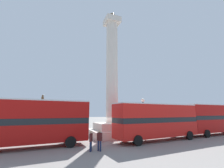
{
  "coord_description": "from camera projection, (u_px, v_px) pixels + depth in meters",
  "views": [
    {
      "loc": [
        -7.86,
        -20.04,
        3.12
      ],
      "look_at": [
        0.0,
        0.0,
        7.31
      ],
      "focal_mm": 24.0,
      "sensor_mm": 36.0,
      "label": 1
    }
  ],
  "objects": [
    {
      "name": "ground_plane",
      "position": [
        112.0,
        136.0,
        20.53
      ],
      "size": [
        200.0,
        200.0,
        0.0
      ],
      "primitive_type": "plane",
      "color": "gray"
    },
    {
      "name": "monument_column",
      "position": [
        112.0,
        95.0,
        21.6
      ],
      "size": [
        6.06,
        6.06,
        18.91
      ],
      "color": "beige",
      "rests_on": "ground_plane"
    },
    {
      "name": "street_lamp",
      "position": [
        143.0,
        112.0,
        20.26
      ],
      "size": [
        0.5,
        0.5,
        5.12
      ],
      "color": "black",
      "rests_on": "ground_plane"
    },
    {
      "name": "pedestrian_near_lamp",
      "position": [
        91.0,
        140.0,
        12.52
      ],
      "size": [
        0.36,
        0.46,
        1.65
      ],
      "rotation": [
        0.0,
        0.0,
        1.07
      ],
      "color": "#192347",
      "rests_on": "ground_plane"
    },
    {
      "name": "pedestrian_by_plinth",
      "position": [
        99.0,
        139.0,
        12.64
      ],
      "size": [
        0.38,
        0.48,
        1.7
      ],
      "rotation": [
        0.0,
        0.0,
        2.11
      ],
      "color": "#192347",
      "rests_on": "ground_plane"
    },
    {
      "name": "bus_c",
      "position": [
        25.0,
        121.0,
        13.58
      ],
      "size": [
        11.49,
        3.4,
        4.34
      ],
      "rotation": [
        0.0,
        0.0,
        0.07
      ],
      "color": "#A80F0C",
      "rests_on": "ground_plane"
    },
    {
      "name": "bus_b",
      "position": [
        214.0,
        118.0,
        22.5
      ],
      "size": [
        11.2,
        3.32,
        4.35
      ],
      "rotation": [
        0.0,
        0.0,
        0.05
      ],
      "color": "#A80F0C",
      "rests_on": "ground_plane"
    },
    {
      "name": "equestrian_statue",
      "position": [
        40.0,
        123.0,
        21.64
      ],
      "size": [
        3.17,
        2.27,
        5.8
      ],
      "rotation": [
        0.0,
        0.0,
        0.01
      ],
      "color": "beige",
      "rests_on": "ground_plane"
    },
    {
      "name": "bus_a",
      "position": [
        157.0,
        120.0,
        17.61
      ],
      "size": [
        10.97,
        3.53,
        4.19
      ],
      "rotation": [
        0.0,
        0.0,
        0.09
      ],
      "color": "red",
      "rests_on": "ground_plane"
    }
  ]
}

